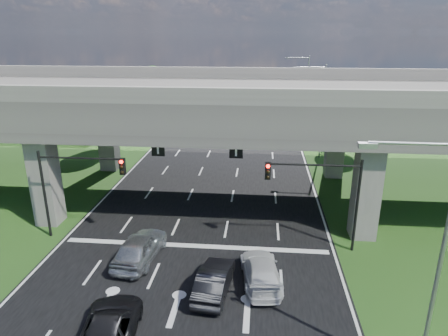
% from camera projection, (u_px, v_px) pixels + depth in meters
% --- Properties ---
extents(ground, '(160.00, 160.00, 0.00)m').
position_uv_depth(ground, '(185.00, 278.00, 22.47)').
color(ground, '#224115').
rests_on(ground, ground).
extents(road, '(18.00, 120.00, 0.03)m').
position_uv_depth(road, '(208.00, 205.00, 31.89)').
color(road, black).
rests_on(road, ground).
extents(overpass, '(80.00, 15.00, 10.00)m').
position_uv_depth(overpass, '(210.00, 102.00, 31.22)').
color(overpass, '#32302D').
rests_on(overpass, ground).
extents(warehouse, '(20.00, 10.00, 4.00)m').
position_uv_depth(warehouse, '(51.00, 114.00, 57.12)').
color(warehouse, '#9E9E99').
rests_on(warehouse, ground).
extents(signal_right, '(5.76, 0.54, 6.00)m').
position_uv_depth(signal_right, '(322.00, 188.00, 24.13)').
color(signal_right, black).
rests_on(signal_right, ground).
extents(signal_left, '(5.76, 0.54, 6.00)m').
position_uv_depth(signal_left, '(74.00, 179.00, 25.53)').
color(signal_left, black).
rests_on(signal_left, ground).
extents(streetlight_near, '(3.38, 0.25, 10.00)m').
position_uv_depth(streetlight_near, '(431.00, 250.00, 14.03)').
color(streetlight_near, gray).
rests_on(streetlight_near, ground).
extents(streetlight_far, '(3.38, 0.25, 10.00)m').
position_uv_depth(streetlight_far, '(319.00, 104.00, 42.29)').
color(streetlight_far, gray).
rests_on(streetlight_far, ground).
extents(streetlight_beyond, '(3.38, 0.25, 10.00)m').
position_uv_depth(streetlight_beyond, '(305.00, 85.00, 57.37)').
color(streetlight_beyond, gray).
rests_on(streetlight_beyond, ground).
extents(tree_left_near, '(4.50, 4.50, 7.80)m').
position_uv_depth(tree_left_near, '(108.00, 107.00, 46.66)').
color(tree_left_near, black).
rests_on(tree_left_near, ground).
extents(tree_left_mid, '(3.91, 3.90, 6.76)m').
position_uv_depth(tree_left_mid, '(108.00, 101.00, 54.67)').
color(tree_left_mid, black).
rests_on(tree_left_mid, ground).
extents(tree_left_far, '(4.80, 4.80, 8.32)m').
position_uv_depth(tree_left_far, '(152.00, 87.00, 61.54)').
color(tree_left_far, black).
rests_on(tree_left_far, ground).
extents(tree_right_near, '(4.20, 4.20, 7.28)m').
position_uv_depth(tree_right_near, '(340.00, 111.00, 46.24)').
color(tree_right_near, black).
rests_on(tree_right_near, ground).
extents(tree_right_mid, '(3.91, 3.90, 6.76)m').
position_uv_depth(tree_right_mid, '(352.00, 102.00, 53.61)').
color(tree_right_mid, black).
rests_on(tree_right_mid, ground).
extents(tree_right_far, '(4.50, 4.50, 7.80)m').
position_uv_depth(tree_right_far, '(315.00, 89.00, 61.30)').
color(tree_right_far, black).
rests_on(tree_right_far, ground).
extents(car_silver, '(2.53, 5.21, 1.71)m').
position_uv_depth(car_silver, '(140.00, 247.00, 23.92)').
color(car_silver, '#B3B7BB').
rests_on(car_silver, road).
extents(car_dark, '(1.93, 4.52, 1.45)m').
position_uv_depth(car_dark, '(214.00, 280.00, 20.96)').
color(car_dark, black).
rests_on(car_dark, road).
extents(car_white, '(2.57, 5.04, 1.40)m').
position_uv_depth(car_white, '(261.00, 271.00, 21.81)').
color(car_white, silver).
rests_on(car_white, road).
extents(car_trailing, '(2.97, 5.38, 1.43)m').
position_uv_depth(car_trailing, '(109.00, 329.00, 17.56)').
color(car_trailing, black).
rests_on(car_trailing, road).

